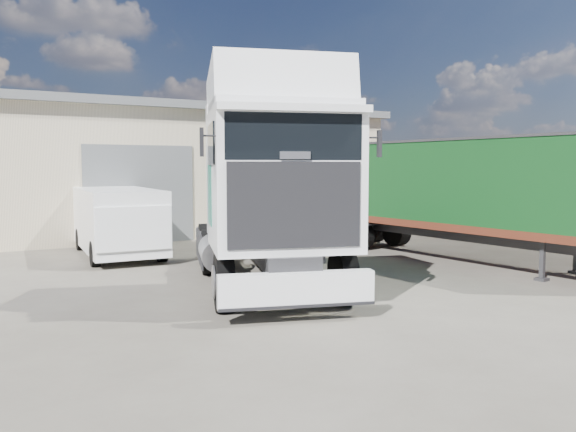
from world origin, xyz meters
TOP-DOWN VIEW (x-y plane):
  - ground at (0.00, 0.00)m, footprint 120.00×120.00m
  - warehouse at (-6.00, 16.00)m, footprint 30.60×12.60m
  - brick_boundary_wall at (11.50, 6.00)m, footprint 0.35×26.00m
  - tractor_unit at (-1.49, 0.30)m, footprint 4.79×7.79m
  - box_trailer at (5.36, 1.97)m, footprint 3.61×11.06m
  - panel_van at (-3.35, 7.22)m, footprint 2.30×5.24m

SIDE VIEW (x-z plane):
  - ground at x=0.00m, z-range 0.00..0.00m
  - panel_van at x=-3.35m, z-range 0.04..2.15m
  - brick_boundary_wall at x=11.50m, z-range 0.00..2.50m
  - tractor_unit at x=-1.49m, z-range -0.40..4.58m
  - box_trailer at x=5.36m, z-range 0.40..4.01m
  - warehouse at x=-6.00m, z-range -0.05..5.37m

